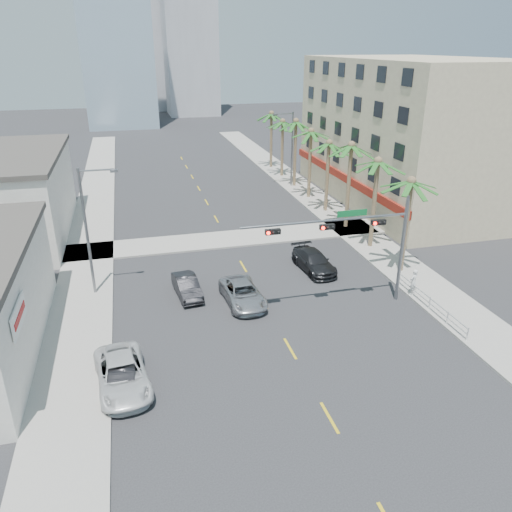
{
  "coord_description": "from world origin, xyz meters",
  "views": [
    {
      "loc": [
        -8.04,
        -19.23,
        16.28
      ],
      "look_at": [
        -0.54,
        9.83,
        3.5
      ],
      "focal_mm": 35.0,
      "sensor_mm": 36.0,
      "label": 1
    }
  ],
  "objects": [
    {
      "name": "ground",
      "position": [
        0.0,
        0.0,
        0.0
      ],
      "size": [
        260.0,
        260.0,
        0.0
      ],
      "primitive_type": "plane",
      "color": "#262628",
      "rests_on": "ground"
    },
    {
      "name": "sidewalk_right",
      "position": [
        12.0,
        20.0,
        0.07
      ],
      "size": [
        4.0,
        120.0,
        0.15
      ],
      "primitive_type": "cube",
      "color": "gray",
      "rests_on": "ground"
    },
    {
      "name": "sidewalk_left",
      "position": [
        -12.0,
        20.0,
        0.07
      ],
      "size": [
        4.0,
        120.0,
        0.15
      ],
      "primitive_type": "cube",
      "color": "gray",
      "rests_on": "ground"
    },
    {
      "name": "sidewalk_cross",
      "position": [
        0.0,
        22.0,
        0.07
      ],
      "size": [
        80.0,
        4.0,
        0.15
      ],
      "primitive_type": "cube",
      "color": "gray",
      "rests_on": "ground"
    },
    {
      "name": "building_right",
      "position": [
        21.99,
        30.0,
        7.5
      ],
      "size": [
        15.25,
        28.0,
        15.0
      ],
      "color": "tan",
      "rests_on": "ground"
    },
    {
      "name": "tower_far_left",
      "position": [
        -8.0,
        95.0,
        24.0
      ],
      "size": [
        14.0,
        14.0,
        48.0
      ],
      "primitive_type": "cube",
      "color": "#99B2C6",
      "rests_on": "ground"
    },
    {
      "name": "tower_far_center",
      "position": [
        -3.0,
        125.0,
        21.0
      ],
      "size": [
        16.0,
        16.0,
        42.0
      ],
      "primitive_type": "cube",
      "color": "#ADADB2",
      "rests_on": "ground"
    },
    {
      "name": "traffic_signal_mast",
      "position": [
        5.78,
        7.95,
        5.06
      ],
      "size": [
        11.12,
        0.54,
        7.2
      ],
      "color": "slate",
      "rests_on": "ground"
    },
    {
      "name": "palm_tree_0",
      "position": [
        11.6,
        12.0,
        7.08
      ],
      "size": [
        4.8,
        4.8,
        7.8
      ],
      "color": "brown",
      "rests_on": "ground"
    },
    {
      "name": "palm_tree_1",
      "position": [
        11.6,
        17.2,
        7.43
      ],
      "size": [
        4.8,
        4.8,
        8.16
      ],
      "color": "brown",
      "rests_on": "ground"
    },
    {
      "name": "palm_tree_2",
      "position": [
        11.6,
        22.4,
        7.78
      ],
      "size": [
        4.8,
        4.8,
        8.52
      ],
      "color": "brown",
      "rests_on": "ground"
    },
    {
      "name": "palm_tree_3",
      "position": [
        11.6,
        27.6,
        7.08
      ],
      "size": [
        4.8,
        4.8,
        7.8
      ],
      "color": "brown",
      "rests_on": "ground"
    },
    {
      "name": "palm_tree_4",
      "position": [
        11.6,
        32.8,
        7.43
      ],
      "size": [
        4.8,
        4.8,
        8.16
      ],
      "color": "brown",
      "rests_on": "ground"
    },
    {
      "name": "palm_tree_5",
      "position": [
        11.6,
        38.0,
        7.78
      ],
      "size": [
        4.8,
        4.8,
        8.52
      ],
      "color": "brown",
      "rests_on": "ground"
    },
    {
      "name": "palm_tree_6",
      "position": [
        11.6,
        43.2,
        7.08
      ],
      "size": [
        4.8,
        4.8,
        7.8
      ],
      "color": "brown",
      "rests_on": "ground"
    },
    {
      "name": "palm_tree_7",
      "position": [
        11.6,
        48.4,
        7.43
      ],
      "size": [
        4.8,
        4.8,
        8.16
      ],
      "color": "brown",
      "rests_on": "ground"
    },
    {
      "name": "streetlight_left",
      "position": [
        -11.0,
        14.0,
        5.06
      ],
      "size": [
        2.55,
        0.25,
        9.0
      ],
      "color": "slate",
      "rests_on": "ground"
    },
    {
      "name": "streetlight_right",
      "position": [
        11.0,
        38.0,
        5.06
      ],
      "size": [
        2.55,
        0.25,
        9.0
      ],
      "color": "slate",
      "rests_on": "ground"
    },
    {
      "name": "guardrail",
      "position": [
        10.3,
        6.0,
        0.67
      ],
      "size": [
        0.08,
        8.08,
        1.0
      ],
      "color": "silver",
      "rests_on": "ground"
    },
    {
      "name": "car_parked_mid",
      "position": [
        -9.4,
        2.38,
        0.63
      ],
      "size": [
        1.61,
        3.91,
        1.26
      ],
      "primitive_type": "imported",
      "rotation": [
        0.0,
        0.0,
        -0.07
      ],
      "color": "black",
      "rests_on": "ground"
    },
    {
      "name": "car_parked_far",
      "position": [
        -9.4,
        2.83,
        0.76
      ],
      "size": [
        3.11,
        5.69,
        1.51
      ],
      "primitive_type": "imported",
      "rotation": [
        0.0,
        0.0,
        0.11
      ],
      "color": "silver",
      "rests_on": "ground"
    },
    {
      "name": "car_lane_left",
      "position": [
        -4.91,
        12.18,
        0.69
      ],
      "size": [
        1.89,
        4.3,
        1.37
      ],
      "primitive_type": "imported",
      "rotation": [
        0.0,
        0.0,
        0.11
      ],
      "color": "black",
      "rests_on": "ground"
    },
    {
      "name": "car_lane_center",
      "position": [
        -1.39,
        10.11,
        0.71
      ],
      "size": [
        2.65,
        5.25,
        1.42
      ],
      "primitive_type": "imported",
      "rotation": [
        0.0,
        0.0,
        0.06
      ],
      "color": "#AEAEB3",
      "rests_on": "ground"
    },
    {
      "name": "car_lane_right",
      "position": [
        5.17,
        13.97,
        0.74
      ],
      "size": [
        2.52,
        5.27,
        1.48
      ],
      "primitive_type": "imported",
      "rotation": [
        0.0,
        0.0,
        0.09
      ],
      "color": "black",
      "rests_on": "ground"
    },
    {
      "name": "pedestrian",
      "position": [
        10.3,
        8.14,
        1.09
      ],
      "size": [
        0.82,
        0.72,
        1.88
      ],
      "primitive_type": "imported",
      "rotation": [
        0.0,
        0.0,
        3.64
      ],
      "color": "silver",
      "rests_on": "sidewalk_right"
    }
  ]
}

